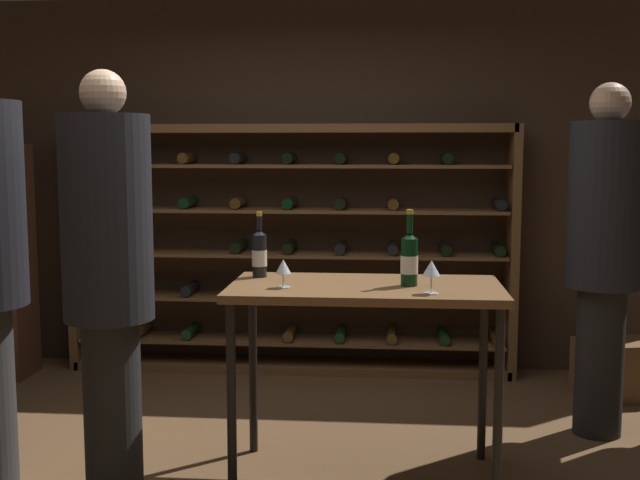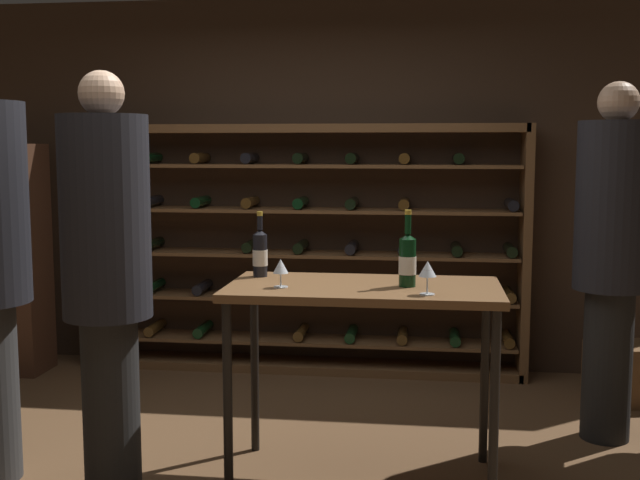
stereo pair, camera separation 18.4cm
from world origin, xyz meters
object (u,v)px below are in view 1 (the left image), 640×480
at_px(wine_crate, 616,369).
at_px(wine_bottle_black_capsule, 409,259).
at_px(person_guest_khaki, 604,243).
at_px(wine_glass_stemmed_center, 431,270).
at_px(person_guest_blue_shirt, 108,266).
at_px(tasting_table, 365,305).
at_px(wine_bottle_gold_foil, 259,253).
at_px(wine_glass_stemmed_left, 283,268).
at_px(wine_rack, 290,250).

height_order(wine_crate, wine_bottle_black_capsule, wine_bottle_black_capsule).
bearing_deg(person_guest_khaki, wine_glass_stemmed_center, -53.31).
xyz_separation_m(person_guest_blue_shirt, wine_bottle_black_capsule, (1.35, 0.32, 0.00)).
bearing_deg(tasting_table, wine_bottle_gold_foil, 161.21).
height_order(wine_bottle_gold_foil, wine_glass_stemmed_left, wine_bottle_gold_foil).
height_order(wine_rack, person_guest_blue_shirt, person_guest_blue_shirt).
bearing_deg(tasting_table, wine_glass_stemmed_center, -35.07).
bearing_deg(wine_bottle_gold_foil, tasting_table, -18.79).
relative_size(wine_rack, wine_glass_stemmed_center, 21.07).
relative_size(wine_bottle_black_capsule, wine_glass_stemmed_left, 2.70).
bearing_deg(wine_glass_stemmed_left, tasting_table, 16.83).
height_order(wine_rack, wine_glass_stemmed_center, wine_rack).
distance_m(wine_rack, wine_glass_stemmed_center, 2.26).
xyz_separation_m(tasting_table, wine_bottle_black_capsule, (0.21, -0.01, 0.23)).
bearing_deg(person_guest_khaki, wine_bottle_black_capsule, -62.58).
xyz_separation_m(tasting_table, person_guest_khaki, (1.30, 0.72, 0.23)).
bearing_deg(wine_glass_stemmed_left, person_guest_khaki, 26.45).
height_order(wine_crate, wine_bottle_gold_foil, wine_bottle_gold_foil).
bearing_deg(wine_glass_stemmed_center, wine_crate, 51.30).
distance_m(wine_bottle_gold_foil, wine_glass_stemmed_left, 0.34).
xyz_separation_m(wine_rack, person_guest_blue_shirt, (-0.55, -2.19, 0.21)).
distance_m(tasting_table, wine_glass_stemmed_left, 0.45).
distance_m(wine_rack, wine_crate, 2.34).
distance_m(tasting_table, wine_bottle_gold_foil, 0.62).
bearing_deg(wine_glass_stemmed_center, person_guest_khaki, 43.02).
bearing_deg(wine_glass_stemmed_left, wine_crate, 37.47).
bearing_deg(person_guest_blue_shirt, tasting_table, -2.78).
xyz_separation_m(wine_crate, wine_bottle_black_capsule, (-1.38, -1.40, 0.91)).
bearing_deg(person_guest_khaki, tasting_table, -67.31).
bearing_deg(person_guest_blue_shirt, wine_bottle_black_capsule, -5.49).
xyz_separation_m(person_guest_khaki, person_guest_blue_shirt, (-2.45, -1.05, -0.00)).
bearing_deg(person_guest_khaki, wine_bottle_gold_foil, -80.12).
bearing_deg(wine_glass_stemmed_center, wine_bottle_gold_foil, 154.87).
relative_size(person_guest_khaki, wine_crate, 4.11).
bearing_deg(wine_bottle_black_capsule, wine_crate, 45.48).
xyz_separation_m(tasting_table, wine_bottle_gold_foil, (-0.54, 0.19, 0.22)).
relative_size(person_guest_blue_shirt, wine_bottle_gold_foil, 5.89).
bearing_deg(wine_bottle_gold_foil, wine_bottle_black_capsule, -14.50).
distance_m(wine_glass_stemmed_center, wine_glass_stemmed_left, 0.69).
distance_m(person_guest_blue_shirt, wine_bottle_gold_foil, 0.79).
bearing_deg(tasting_table, wine_crate, 41.30).
bearing_deg(wine_bottle_black_capsule, tasting_table, 177.47).
xyz_separation_m(wine_rack, person_guest_khaki, (1.90, -1.14, 0.21)).
xyz_separation_m(wine_bottle_gold_foil, wine_glass_stemmed_center, (0.85, -0.40, -0.01)).
height_order(wine_bottle_black_capsule, wine_glass_stemmed_center, wine_bottle_black_capsule).
bearing_deg(person_guest_khaki, wine_rack, -127.21).
bearing_deg(wine_bottle_black_capsule, person_guest_khaki, 33.75).
distance_m(wine_bottle_black_capsule, wine_glass_stemmed_center, 0.22).
height_order(wine_glass_stemmed_center, wine_glass_stemmed_left, wine_glass_stemmed_center).
bearing_deg(wine_rack, wine_glass_stemmed_center, -66.52).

